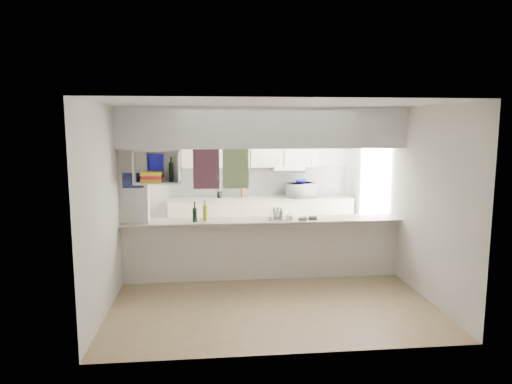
{
  "coord_description": "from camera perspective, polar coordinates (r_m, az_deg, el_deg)",
  "views": [
    {
      "loc": [
        -0.79,
        -6.75,
        2.33
      ],
      "look_at": [
        -0.06,
        0.5,
        1.27
      ],
      "focal_mm": 32.0,
      "sensor_mm": 36.0,
      "label": 1
    }
  ],
  "objects": [
    {
      "name": "cup",
      "position": [
        6.93,
        2.74,
        -2.92
      ],
      "size": [
        0.13,
        0.13,
        0.1
      ],
      "primitive_type": "imported",
      "rotation": [
        0.0,
        0.0,
        0.02
      ],
      "color": "white",
      "rests_on": "dish_rack"
    },
    {
      "name": "bowl",
      "position": [
        9.1,
        5.62,
        1.34
      ],
      "size": [
        0.24,
        0.24,
        0.06
      ],
      "primitive_type": "imported",
      "color": "#0E0E9A",
      "rests_on": "microwave"
    },
    {
      "name": "knife_block",
      "position": [
        9.05,
        -1.56,
        -0.11
      ],
      "size": [
        0.1,
        0.09,
        0.18
      ],
      "primitive_type": "cube",
      "rotation": [
        0.0,
        0.0,
        0.25
      ],
      "color": "brown",
      "rests_on": "bench_top"
    },
    {
      "name": "ceiling",
      "position": [
        6.8,
        0.92,
        10.56
      ],
      "size": [
        4.8,
        4.8,
        0.0
      ],
      "primitive_type": "plane",
      "color": "white",
      "rests_on": "wall_back"
    },
    {
      "name": "wall_left",
      "position": [
        6.95,
        -16.57,
        -0.59
      ],
      "size": [
        0.0,
        4.8,
        4.8
      ],
      "primitive_type": "plane",
      "rotation": [
        1.57,
        0.0,
        1.57
      ],
      "color": "silver",
      "rests_on": "floor"
    },
    {
      "name": "utensil_jar",
      "position": [
        9.0,
        -4.61,
        -0.33
      ],
      "size": [
        0.09,
        0.09,
        0.13
      ],
      "primitive_type": "cylinder",
      "color": "black",
      "rests_on": "bench_top"
    },
    {
      "name": "dish_rack",
      "position": [
        6.96,
        2.97,
        -2.78
      ],
      "size": [
        0.37,
        0.29,
        0.19
      ],
      "rotation": [
        0.0,
        0.0,
        0.06
      ],
      "color": "silver",
      "rests_on": "breakfast_bar"
    },
    {
      "name": "wall_back",
      "position": [
        9.24,
        -0.83,
        1.88
      ],
      "size": [
        4.2,
        0.0,
        4.2
      ],
      "primitive_type": "plane",
      "rotation": [
        1.57,
        0.0,
        0.0
      ],
      "color": "silver",
      "rests_on": "floor"
    },
    {
      "name": "microwave",
      "position": [
        9.09,
        5.7,
        0.24
      ],
      "size": [
        0.61,
        0.5,
        0.29
      ],
      "primitive_type": "imported",
      "rotation": [
        0.0,
        0.0,
        3.48
      ],
      "color": "white",
      "rests_on": "bench_top"
    },
    {
      "name": "servery_partition",
      "position": [
        6.81,
        -0.54,
        2.63
      ],
      "size": [
        4.2,
        0.5,
        2.6
      ],
      "color": "silver",
      "rests_on": "floor"
    },
    {
      "name": "plastic_tubs",
      "position": [
        6.96,
        5.5,
        -3.21
      ],
      "size": [
        0.48,
        0.21,
        0.06
      ],
      "color": "silver",
      "rests_on": "breakfast_bar"
    },
    {
      "name": "floor",
      "position": [
        7.18,
        0.88,
        -10.65
      ],
      "size": [
        4.8,
        4.8,
        0.0
      ],
      "primitive_type": "plane",
      "color": "#967C57",
      "rests_on": "ground"
    },
    {
      "name": "wine_bottles",
      "position": [
        6.83,
        -7.01,
        -2.69
      ],
      "size": [
        0.22,
        0.15,
        0.32
      ],
      "color": "black",
      "rests_on": "breakfast_bar"
    },
    {
      "name": "cubby_shelf",
      "position": [
        6.76,
        -12.36,
        2.83
      ],
      "size": [
        0.65,
        0.35,
        0.5
      ],
      "color": "white",
      "rests_on": "bulkhead"
    },
    {
      "name": "wall_right",
      "position": [
        7.41,
        17.24,
        -0.08
      ],
      "size": [
        0.0,
        4.8,
        4.8
      ],
      "primitive_type": "plane",
      "rotation": [
        1.57,
        0.0,
        -1.57
      ],
      "color": "silver",
      "rests_on": "floor"
    },
    {
      "name": "kitchen_run",
      "position": [
        9.06,
        0.33,
        -1.27
      ],
      "size": [
        3.6,
        0.63,
        2.24
      ],
      "color": "beige",
      "rests_on": "floor"
    }
  ]
}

